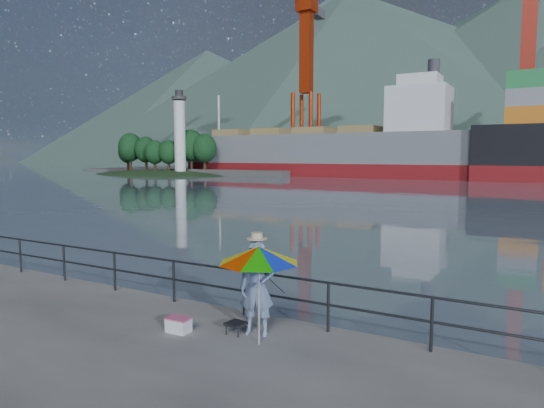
{
  "coord_description": "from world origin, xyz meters",
  "views": [
    {
      "loc": [
        8.66,
        -7.01,
        3.54
      ],
      "look_at": [
        1.27,
        6.0,
        2.0
      ],
      "focal_mm": 32.0,
      "sensor_mm": 36.0,
      "label": 1
    }
  ],
  "objects_px": {
    "fisherman": "(257,288)",
    "beach_umbrella": "(259,255)",
    "bulk_carrier": "(332,151)",
    "cooler_bag": "(179,325)"
  },
  "relations": [
    {
      "from": "cooler_bag",
      "to": "bulk_carrier",
      "type": "relative_size",
      "value": 0.01
    },
    {
      "from": "fisherman",
      "to": "beach_umbrella",
      "type": "height_order",
      "value": "fisherman"
    },
    {
      "from": "beach_umbrella",
      "to": "cooler_bag",
      "type": "relative_size",
      "value": 4.07
    },
    {
      "from": "fisherman",
      "to": "bulk_carrier",
      "type": "height_order",
      "value": "bulk_carrier"
    },
    {
      "from": "cooler_bag",
      "to": "bulk_carrier",
      "type": "xyz_separation_m",
      "value": [
        -26.34,
        71.08,
        3.98
      ]
    },
    {
      "from": "fisherman",
      "to": "bulk_carrier",
      "type": "relative_size",
      "value": 0.04
    },
    {
      "from": "fisherman",
      "to": "bulk_carrier",
      "type": "xyz_separation_m",
      "value": [
        -27.78,
        70.42,
        3.17
      ]
    },
    {
      "from": "fisherman",
      "to": "cooler_bag",
      "type": "distance_m",
      "value": 1.78
    },
    {
      "from": "beach_umbrella",
      "to": "cooler_bag",
      "type": "height_order",
      "value": "beach_umbrella"
    },
    {
      "from": "beach_umbrella",
      "to": "bulk_carrier",
      "type": "bearing_deg",
      "value": 111.62
    }
  ]
}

